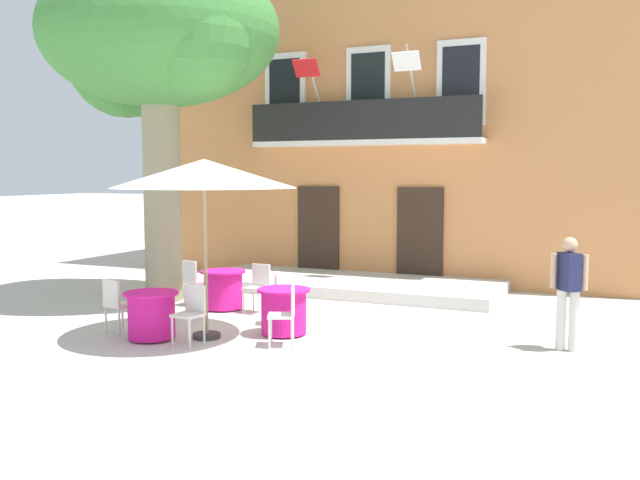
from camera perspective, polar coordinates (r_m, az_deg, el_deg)
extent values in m
plane|color=beige|center=(11.95, -0.35, -7.16)|extent=(120.00, 120.00, 0.00)
cube|color=#CC844C|center=(18.55, 6.17, 8.99)|extent=(13.00, 4.00, 7.50)
cube|color=#332319|center=(17.14, -0.14, 0.60)|extent=(1.10, 0.08, 2.30)
cube|color=#332319|center=(16.26, 8.27, 0.28)|extent=(1.10, 0.08, 2.30)
cube|color=silver|center=(17.57, -2.90, 12.15)|extent=(1.10, 0.08, 1.90)
cube|color=black|center=(17.54, -2.94, 12.16)|extent=(0.84, 0.04, 1.60)
cube|color=silver|center=(16.70, 4.03, 12.49)|extent=(1.10, 0.08, 1.90)
cube|color=black|center=(16.67, 3.99, 12.50)|extent=(0.84, 0.04, 1.60)
cube|color=silver|center=(16.10, 11.60, 12.66)|extent=(1.10, 0.08, 1.90)
cube|color=black|center=(16.07, 11.58, 12.67)|extent=(0.84, 0.04, 1.60)
cube|color=silver|center=(16.33, 3.65, 8.04)|extent=(5.60, 0.65, 0.12)
cube|color=black|center=(16.08, 3.30, 9.90)|extent=(5.60, 0.06, 0.90)
cylinder|color=#B2B2B7|center=(16.74, -0.49, 12.83)|extent=(0.04, 0.95, 1.33)
cube|color=red|center=(16.38, -1.16, 14.06)|extent=(0.60, 0.29, 0.38)
cylinder|color=#B2B2B7|center=(15.91, 7.63, 13.17)|extent=(0.04, 0.95, 1.33)
cube|color=white|center=(15.53, 7.17, 14.48)|extent=(0.60, 0.29, 0.38)
cylinder|color=slate|center=(17.29, -3.57, 8.64)|extent=(0.33, 0.33, 0.32)
ellipsoid|color=#2D7533|center=(17.31, -3.58, 9.61)|extent=(0.43, 0.43, 0.27)
cylinder|color=#995638|center=(16.64, 1.18, 8.76)|extent=(0.35, 0.35, 0.32)
ellipsoid|color=#38843D|center=(16.66, 1.18, 9.82)|extent=(0.46, 0.46, 0.30)
cylinder|color=#47423D|center=(16.11, 6.28, 8.79)|extent=(0.33, 0.33, 0.29)
ellipsoid|color=#38843D|center=(16.14, 6.29, 9.90)|extent=(0.43, 0.43, 0.33)
cylinder|color=slate|center=(15.72, 11.68, 8.84)|extent=(0.31, 0.31, 0.32)
ellipsoid|color=#2D7533|center=(15.74, 11.70, 10.02)|extent=(0.41, 0.41, 0.33)
cube|color=silver|center=(15.58, 2.31, -3.70)|extent=(6.79, 2.65, 0.25)
cylinder|color=gray|center=(14.51, -12.91, 3.09)|extent=(0.76, 0.76, 4.08)
ellipsoid|color=#3D7F38|center=(14.77, -13.21, 16.40)|extent=(4.96, 4.46, 2.97)
sphere|color=#3D7F38|center=(16.02, -15.82, 14.13)|extent=(2.48, 2.48, 2.48)
sphere|color=#3D7F38|center=(13.63, -10.15, 16.34)|extent=(2.23, 2.23, 2.23)
cylinder|color=#DB1984|center=(11.29, -3.02, -6.00)|extent=(0.74, 0.74, 0.68)
cylinder|color=#DB1984|center=(11.22, -3.03, -4.15)|extent=(0.86, 0.86, 0.04)
cylinder|color=#2D2823|center=(11.37, -3.01, -7.75)|extent=(0.44, 0.44, 0.03)
cylinder|color=silver|center=(10.43, -4.22, -7.78)|extent=(0.04, 0.04, 0.45)
cylinder|color=silver|center=(10.76, -4.09, -7.37)|extent=(0.04, 0.04, 0.45)
cylinder|color=silver|center=(10.42, -2.34, -7.80)|extent=(0.04, 0.04, 0.45)
cylinder|color=silver|center=(10.75, -2.26, -7.38)|extent=(0.04, 0.04, 0.45)
cube|color=silver|center=(10.54, -3.24, -6.28)|extent=(0.53, 0.53, 0.04)
cube|color=silver|center=(10.48, -2.26, -5.06)|extent=(0.19, 0.36, 0.42)
cylinder|color=silver|center=(12.21, -1.90, -5.81)|extent=(0.04, 0.04, 0.45)
cylinder|color=silver|center=(11.87, -1.99, -6.13)|extent=(0.04, 0.04, 0.45)
cylinder|color=silver|center=(12.23, -3.49, -5.79)|extent=(0.04, 0.04, 0.45)
cylinder|color=silver|center=(11.90, -3.63, -6.11)|extent=(0.04, 0.04, 0.45)
cube|color=silver|center=(12.00, -2.76, -4.81)|extent=(0.52, 0.52, 0.04)
cube|color=silver|center=(11.98, -3.62, -3.72)|extent=(0.18, 0.37, 0.42)
cylinder|color=#DB1984|center=(11.28, -13.78, -6.16)|extent=(0.74, 0.74, 0.68)
cylinder|color=#DB1984|center=(11.21, -13.83, -4.31)|extent=(0.86, 0.86, 0.04)
cylinder|color=#2D2823|center=(11.36, -13.74, -7.92)|extent=(0.44, 0.44, 0.03)
cylinder|color=silver|center=(10.58, -10.75, -7.67)|extent=(0.04, 0.04, 0.45)
cylinder|color=silver|center=(10.80, -12.13, -7.43)|extent=(0.04, 0.04, 0.45)
cylinder|color=silver|center=(10.84, -9.58, -7.34)|extent=(0.04, 0.04, 0.45)
cylinder|color=silver|center=(11.05, -10.95, -7.11)|extent=(0.04, 0.04, 0.45)
cube|color=silver|center=(10.77, -10.88, -6.12)|extent=(0.44, 0.44, 0.04)
cube|color=silver|center=(10.86, -10.28, -4.77)|extent=(0.38, 0.08, 0.42)
cylinder|color=silver|center=(12.11, -16.03, -6.12)|extent=(0.04, 0.04, 0.45)
cylinder|color=silver|center=(11.85, -15.00, -6.34)|extent=(0.04, 0.04, 0.45)
cylinder|color=silver|center=(11.90, -17.31, -6.35)|extent=(0.04, 0.04, 0.45)
cylinder|color=silver|center=(11.64, -16.29, -6.59)|extent=(0.04, 0.04, 0.45)
cube|color=silver|center=(11.83, -16.19, -5.19)|extent=(0.47, 0.47, 0.04)
cube|color=silver|center=(11.68, -16.91, -4.20)|extent=(0.38, 0.11, 0.42)
cylinder|color=#DB1984|center=(13.46, -8.02, -4.16)|extent=(0.74, 0.74, 0.68)
cylinder|color=#DB1984|center=(13.40, -8.04, -2.60)|extent=(0.86, 0.86, 0.04)
cylinder|color=#2D2823|center=(13.53, -8.00, -5.64)|extent=(0.44, 0.44, 0.03)
cylinder|color=silver|center=(12.85, -5.05, -5.25)|extent=(0.04, 0.04, 0.45)
cylinder|color=silver|center=(13.03, -6.33, -5.11)|extent=(0.04, 0.04, 0.45)
cylinder|color=silver|center=(13.14, -4.27, -5.01)|extent=(0.04, 0.04, 0.45)
cylinder|color=silver|center=(13.31, -5.53, -4.88)|extent=(0.04, 0.04, 0.45)
cube|color=silver|center=(13.04, -5.30, -4.00)|extent=(0.42, 0.42, 0.04)
cube|color=silver|center=(13.15, -4.90, -2.90)|extent=(0.38, 0.06, 0.42)
cylinder|color=silver|center=(14.26, -10.13, -4.24)|extent=(0.04, 0.04, 0.45)
cylinder|color=silver|center=(14.01, -9.19, -4.40)|extent=(0.04, 0.04, 0.45)
cylinder|color=silver|center=(14.04, -11.15, -4.41)|extent=(0.04, 0.04, 0.45)
cylinder|color=silver|center=(13.79, -10.21, -4.58)|extent=(0.04, 0.04, 0.45)
cube|color=silver|center=(13.98, -10.19, -3.42)|extent=(0.48, 0.48, 0.04)
cube|color=silver|center=(13.83, -10.75, -2.56)|extent=(0.38, 0.13, 0.42)
cylinder|color=#997A56|center=(11.04, -9.46, -1.57)|extent=(0.06, 0.06, 2.55)
cylinder|color=#333333|center=(11.25, -9.36, -7.82)|extent=(0.44, 0.44, 0.08)
cone|color=white|center=(10.95, -9.58, 5.46)|extent=(2.90, 2.90, 0.45)
cylinder|color=silver|center=(10.90, 19.32, -6.27)|extent=(0.14, 0.14, 0.91)
cylinder|color=silver|center=(10.89, 20.27, -6.32)|extent=(0.14, 0.14, 0.91)
cube|color=#1E2347|center=(10.77, 19.93, -2.47)|extent=(0.38, 0.40, 0.56)
sphere|color=tan|center=(10.73, 20.00, -0.36)|extent=(0.22, 0.22, 0.22)
cylinder|color=tan|center=(10.79, 18.76, -2.42)|extent=(0.09, 0.09, 0.52)
cylinder|color=tan|center=(10.76, 21.09, -2.52)|extent=(0.09, 0.09, 0.52)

